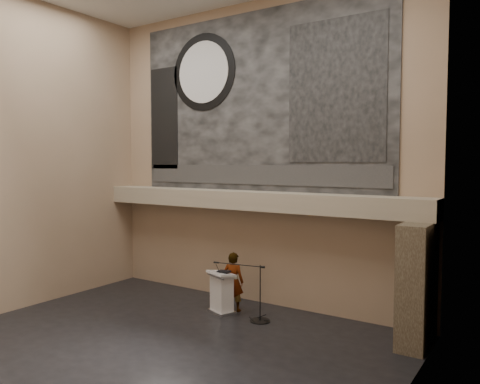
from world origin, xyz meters
The scene contains 19 objects.
floor centered at (0.00, 0.00, 0.00)m, with size 10.00×10.00×0.00m, color black.
wall_back centered at (0.00, 4.00, 4.25)m, with size 10.00×0.02×8.50m, color #91775C.
wall_left centered at (-5.00, 0.00, 4.25)m, with size 0.02×8.00×8.50m, color #91775C.
wall_right centered at (5.00, 0.00, 4.25)m, with size 0.02×8.00×8.50m, color #91775C.
soffit centered at (0.00, 3.60, 2.95)m, with size 10.00×0.80×0.50m, color gray.
sprinkler_left centered at (-1.60, 3.55, 2.67)m, with size 0.04×0.04×0.06m, color #B2893D.
sprinkler_right centered at (1.90, 3.55, 2.67)m, with size 0.04×0.04×0.06m, color #B2893D.
banner centered at (0.00, 3.97, 5.70)m, with size 8.00×0.05×5.00m, color black.
banner_text_strip centered at (0.00, 3.93, 3.65)m, with size 7.76×0.02×0.55m, color #2B2B2B.
banner_clock_rim centered at (-1.80, 3.93, 6.70)m, with size 2.30×2.30×0.02m, color black.
banner_clock_face centered at (-1.80, 3.91, 6.70)m, with size 1.84×1.84×0.02m, color silver.
banner_building_print centered at (2.40, 3.93, 5.80)m, with size 2.60×0.02×3.60m, color black.
banner_brick_print centered at (-3.40, 3.93, 5.40)m, with size 1.10×0.02×3.20m, color black.
stone_pier centered at (4.65, 3.15, 1.35)m, with size 0.60×1.40×2.70m, color #413628.
lectern centered at (-0.17, 2.58, 0.55)m, with size 0.86×0.74×1.14m.
binder centered at (-0.12, 2.61, 1.12)m, with size 0.32×0.25×0.04m, color black.
papers centered at (-0.30, 2.52, 1.10)m, with size 0.21×0.29×0.01m, color silver.
speaker_person centered at (-0.03, 2.92, 0.80)m, with size 0.58×0.38×1.60m, color white.
mic_stand centered at (0.96, 2.59, 0.22)m, with size 1.55×0.52×1.43m.
Camera 1 is at (6.96, -7.31, 4.00)m, focal length 35.00 mm.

